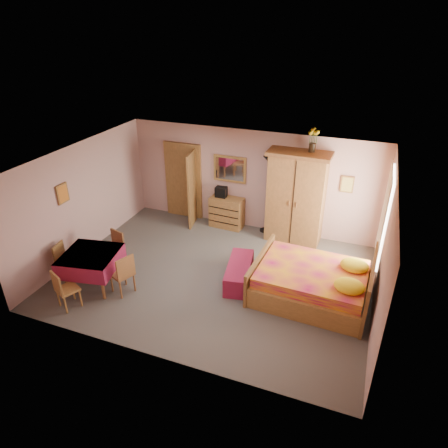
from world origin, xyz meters
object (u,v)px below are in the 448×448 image
at_px(bed, 312,274).
at_px(chair_south, 67,289).
at_px(stereo, 221,192).
at_px(chair_west, 68,262).
at_px(wardrobe, 296,197).
at_px(wall_mirror, 230,169).
at_px(dining_table, 93,270).
at_px(chest_of_drawers, 227,212).
at_px(bench, 239,273).
at_px(floor_lamp, 266,195).
at_px(chair_east, 122,273).
at_px(sunflower_vase, 313,140).
at_px(chair_north, 113,251).

height_order(bed, chair_south, bed).
height_order(stereo, chair_west, stereo).
distance_m(stereo, bed, 3.62).
height_order(wardrobe, chair_west, wardrobe).
distance_m(wall_mirror, chair_south, 4.86).
bearing_deg(dining_table, wall_mirror, 65.68).
bearing_deg(dining_table, chest_of_drawers, 64.39).
distance_m(chest_of_drawers, bench, 2.52).
relative_size(chest_of_drawers, bed, 0.38).
bearing_deg(floor_lamp, stereo, -176.18).
bearing_deg(chair_west, bench, 99.08).
relative_size(chair_south, chair_west, 1.00).
distance_m(chair_south, chair_east, 1.05).
bearing_deg(stereo, chair_east, -103.17).
height_order(floor_lamp, wardrobe, wardrobe).
height_order(floor_lamp, dining_table, floor_lamp).
bearing_deg(bench, chest_of_drawers, 116.42).
height_order(sunflower_vase, dining_table, sunflower_vase).
height_order(stereo, sunflower_vase, sunflower_vase).
bearing_deg(stereo, chair_south, -109.68).
xyz_separation_m(stereo, bed, (2.80, -2.25, -0.43)).
distance_m(bed, chair_south, 4.75).
height_order(floor_lamp, bed, floor_lamp).
relative_size(stereo, chair_west, 0.35).
relative_size(sunflower_vase, dining_table, 0.52).
distance_m(sunflower_vase, chair_east, 5.06).
distance_m(chest_of_drawers, bed, 3.44).
height_order(bed, chair_west, bed).
relative_size(wardrobe, dining_table, 2.15).
bearing_deg(chest_of_drawers, bench, -60.20).
bearing_deg(chair_north, bed, -157.05).
relative_size(stereo, chair_south, 0.35).
xyz_separation_m(stereo, chair_north, (-1.49, -2.79, -0.53)).
bearing_deg(chest_of_drawers, floor_lamp, 9.59).
distance_m(wardrobe, chair_south, 5.47).
bearing_deg(chair_west, chair_south, 29.43).
bearing_deg(bed, chest_of_drawers, 142.42).
bearing_deg(chair_east, wall_mirror, 7.69).
relative_size(sunflower_vase, chair_west, 0.67).
xyz_separation_m(chest_of_drawers, wardrobe, (1.80, -0.05, 0.73)).
bearing_deg(bed, sunflower_vase, 107.09).
relative_size(wall_mirror, stereo, 3.02).
distance_m(floor_lamp, bench, 2.50).
bearing_deg(chest_of_drawers, bed, -36.83).
height_order(chest_of_drawers, sunflower_vase, sunflower_vase).
relative_size(wardrobe, sunflower_vase, 4.14).
bearing_deg(sunflower_vase, stereo, 179.58).
bearing_deg(wall_mirror, chest_of_drawers, -89.97).
bearing_deg(wardrobe, sunflower_vase, 15.99).
height_order(chest_of_drawers, chair_south, chair_south).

